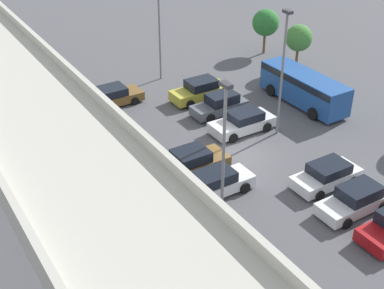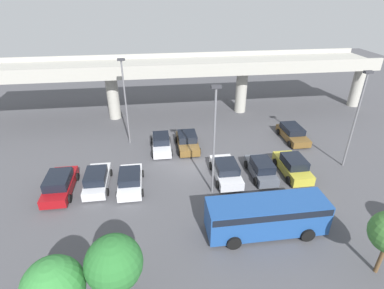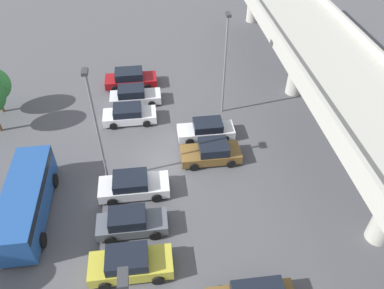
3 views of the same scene
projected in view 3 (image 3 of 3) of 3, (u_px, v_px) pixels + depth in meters
name	position (u px, v px, depth m)	size (l,w,h in m)	color
ground_plane	(163.00, 164.00, 28.03)	(103.71, 103.71, 0.00)	#4C4C51
highway_overpass	(346.00, 88.00, 25.36)	(49.82, 6.62, 7.15)	#ADAAA0
parked_car_0	(130.00, 79.00, 35.52)	(2.20, 4.83, 1.61)	maroon
parked_car_1	(134.00, 96.00, 33.47)	(2.03, 4.52, 1.55)	silver
parked_car_2	(129.00, 114.00, 31.44)	(2.11, 4.44, 1.46)	silver
parked_car_3	(206.00, 130.00, 29.90)	(2.01, 4.52, 1.51)	silver
parked_car_4	(211.00, 152.00, 27.92)	(2.23, 4.45, 1.57)	brown
parked_car_5	(133.00, 185.00, 25.46)	(2.21, 4.77, 1.52)	silver
parked_car_6	(131.00, 222.00, 23.13)	(1.96, 4.38, 1.60)	#515660
parked_car_7	(130.00, 264.00, 20.99)	(2.11, 4.70, 1.68)	gold
shuttle_bus	(26.00, 200.00, 23.53)	(7.93, 2.63, 2.48)	#1E478C
lamp_post_near_aisle	(96.00, 122.00, 23.49)	(0.70, 0.35, 8.88)	slate
lamp_post_by_overpass	(225.00, 59.00, 29.54)	(0.70, 0.35, 8.81)	slate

